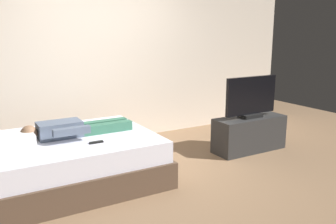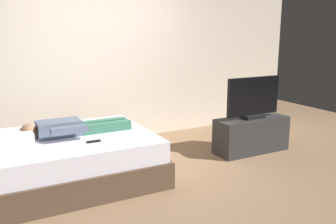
{
  "view_description": "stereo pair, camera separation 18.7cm",
  "coord_description": "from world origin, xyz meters",
  "px_view_note": "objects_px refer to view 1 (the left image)",
  "views": [
    {
      "loc": [
        -1.91,
        -3.71,
        1.72
      ],
      "look_at": [
        0.41,
        0.26,
        0.69
      ],
      "focal_mm": 38.84,
      "sensor_mm": 36.0,
      "label": 1
    },
    {
      "loc": [
        -1.74,
        -3.8,
        1.72
      ],
      "look_at": [
        0.41,
        0.26,
        0.69
      ],
      "focal_mm": 38.84,
      "sensor_mm": 36.0,
      "label": 2
    }
  ],
  "objects_px": {
    "bed": "(72,160)",
    "tv_stand": "(249,134)",
    "pillow": "(9,141)",
    "tv": "(251,98)",
    "remote": "(96,142)",
    "person": "(71,129)"
  },
  "relations": [
    {
      "from": "bed",
      "to": "tv_stand",
      "type": "distance_m",
      "value": 2.56
    },
    {
      "from": "pillow",
      "to": "tv",
      "type": "xyz_separation_m",
      "value": [
        3.2,
        -0.16,
        0.18
      ]
    },
    {
      "from": "pillow",
      "to": "remote",
      "type": "height_order",
      "value": "pillow"
    },
    {
      "from": "bed",
      "to": "pillow",
      "type": "height_order",
      "value": "pillow"
    },
    {
      "from": "bed",
      "to": "remote",
      "type": "bearing_deg",
      "value": -62.83
    },
    {
      "from": "pillow",
      "to": "remote",
      "type": "distance_m",
      "value": 0.89
    },
    {
      "from": "person",
      "to": "tv",
      "type": "distance_m",
      "value": 2.54
    },
    {
      "from": "pillow",
      "to": "person",
      "type": "relative_size",
      "value": 0.38
    },
    {
      "from": "person",
      "to": "tv_stand",
      "type": "xyz_separation_m",
      "value": [
        2.53,
        -0.22,
        -0.37
      ]
    },
    {
      "from": "remote",
      "to": "tv",
      "type": "bearing_deg",
      "value": 4.53
    },
    {
      "from": "person",
      "to": "tv",
      "type": "xyz_separation_m",
      "value": [
        2.53,
        -0.22,
        0.16
      ]
    },
    {
      "from": "bed",
      "to": "tv",
      "type": "height_order",
      "value": "tv"
    },
    {
      "from": "person",
      "to": "remote",
      "type": "height_order",
      "value": "person"
    },
    {
      "from": "bed",
      "to": "remote",
      "type": "xyz_separation_m",
      "value": [
        0.18,
        -0.35,
        0.29
      ]
    },
    {
      "from": "bed",
      "to": "pillow",
      "type": "bearing_deg",
      "value": 180.0
    },
    {
      "from": "remote",
      "to": "pillow",
      "type": "bearing_deg",
      "value": 156.81
    },
    {
      "from": "remote",
      "to": "bed",
      "type": "bearing_deg",
      "value": 117.17
    },
    {
      "from": "pillow",
      "to": "tv_stand",
      "type": "relative_size",
      "value": 0.44
    },
    {
      "from": "remote",
      "to": "tv",
      "type": "height_order",
      "value": "tv"
    },
    {
      "from": "tv_stand",
      "to": "pillow",
      "type": "bearing_deg",
      "value": 177.09
    },
    {
      "from": "tv_stand",
      "to": "tv",
      "type": "xyz_separation_m",
      "value": [
        -0.0,
        0.0,
        0.53
      ]
    },
    {
      "from": "person",
      "to": "tv_stand",
      "type": "relative_size",
      "value": 1.15
    }
  ]
}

